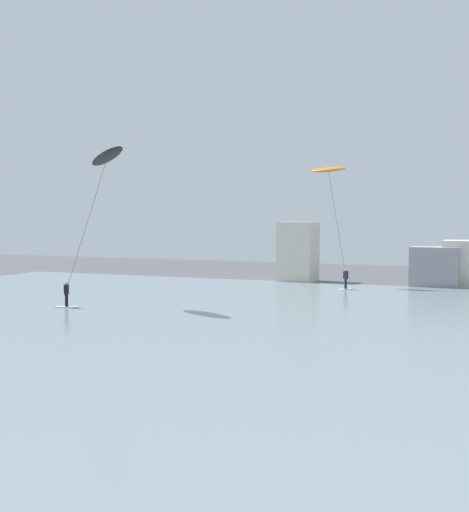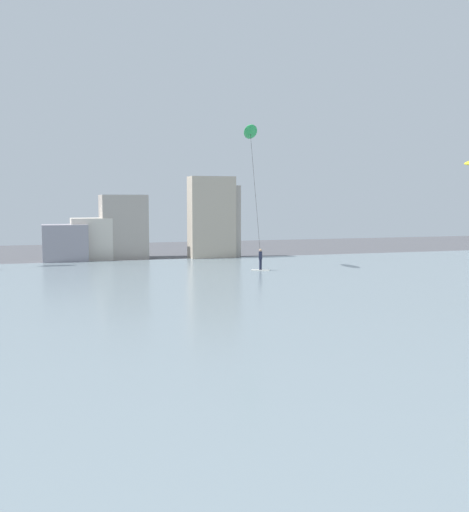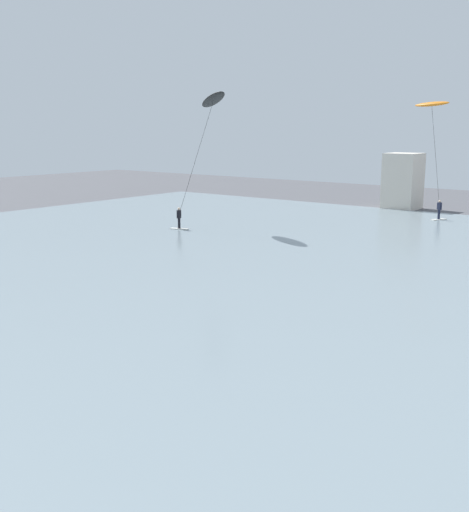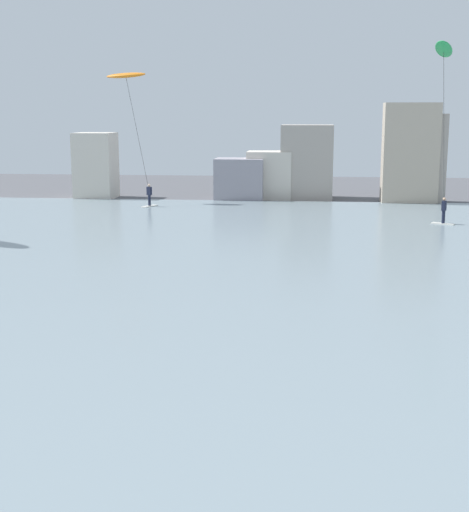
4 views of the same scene
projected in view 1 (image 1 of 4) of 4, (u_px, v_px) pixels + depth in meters
name	position (u px, v px, depth m)	size (l,w,h in m)	color
water_bay	(432.00, 351.00, 29.18)	(84.00, 52.00, 0.10)	gray
kitesurfer_orange	(330.00, 181.00, 54.93)	(4.22, 3.97, 9.83)	silver
kitesurfer_black	(104.00, 166.00, 42.63)	(4.62, 3.72, 10.13)	silver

